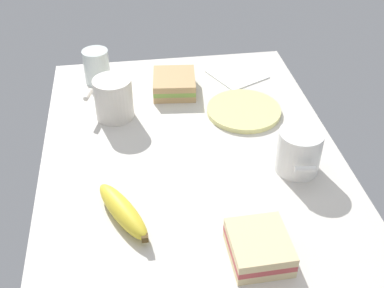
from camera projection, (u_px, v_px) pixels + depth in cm
name	position (u px, v px, depth cm)	size (l,w,h in cm)	color
tabletop	(192.00, 159.00, 104.65)	(90.00, 64.00, 2.00)	beige
plate_of_food	(244.00, 110.00, 116.72)	(17.84, 17.84, 1.20)	#EAE58C
coffee_mug_black	(299.00, 151.00, 97.52)	(11.45, 9.02, 9.28)	white
coffee_mug_milky	(113.00, 98.00, 112.75)	(8.94, 11.45, 9.93)	silver
sandwich_main	(174.00, 84.00, 123.68)	(12.74, 11.69, 4.40)	tan
sandwich_side	(259.00, 247.00, 80.99)	(11.13, 10.07, 4.40)	beige
glass_of_milk	(97.00, 68.00, 126.26)	(6.74, 6.74, 9.04)	silver
banana	(123.00, 211.00, 87.98)	(16.69, 11.09, 3.99)	yellow
paper_napkin	(237.00, 74.00, 131.65)	(12.62, 12.62, 0.30)	white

